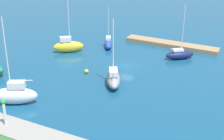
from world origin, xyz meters
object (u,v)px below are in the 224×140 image
Objects in this scene: sailboat_navy_west_end at (180,54)px; sailboat_white_near_pier at (14,95)px; sailboat_blue_east_end at (108,43)px; mooring_buoy_yellow at (87,71)px; sailboat_gray_mid_basin at (113,78)px; harbor_beacon at (4,111)px; pier_dock at (171,44)px; sailboat_yellow_lone_south at (68,46)px.

sailboat_white_near_pier is at bearing -159.50° from sailboat_navy_west_end.
mooring_buoy_yellow is at bearing -15.72° from sailboat_blue_east_end.
sailboat_gray_mid_basin is at bearing -151.31° from sailboat_navy_west_end.
mooring_buoy_yellow is (6.43, -1.90, -0.84)m from sailboat_gray_mid_basin.
sailboat_navy_west_end reaches higher than harbor_beacon.
harbor_beacon is at bearing 78.16° from pier_dock.
mooring_buoy_yellow is (9.19, 21.16, -0.04)m from pier_dock.
sailboat_blue_east_end is at bearing 29.91° from pier_dock.
sailboat_yellow_lone_south reaches higher than mooring_buoy_yellow.
sailboat_white_near_pier is at bearing -114.05° from sailboat_yellow_lone_south.
pier_dock is at bearing -138.68° from sailboat_white_near_pier.
sailboat_yellow_lone_south is 15.75× the size of mooring_buoy_yellow.
sailboat_white_near_pier is (10.27, 12.75, 0.31)m from sailboat_gray_mid_basin.
sailboat_yellow_lone_south reaches higher than sailboat_gray_mid_basin.
sailboat_blue_east_end is 15.94m from sailboat_navy_west_end.
pier_dock is 23.24m from sailboat_gray_mid_basin.
sailboat_gray_mid_basin reaches higher than sailboat_blue_east_end.
mooring_buoy_yellow is at bearing -133.37° from sailboat_white_near_pier.
harbor_beacon is at bearing -109.02° from sailboat_yellow_lone_south.
sailboat_navy_west_end is at bearing -148.65° from sailboat_white_near_pier.
sailboat_yellow_lone_south reaches higher than pier_dock.
sailboat_navy_west_end is at bearing -51.30° from sailboat_gray_mid_basin.
sailboat_yellow_lone_south is 23.13m from sailboat_navy_west_end.
harbor_beacon is 30.25m from sailboat_yellow_lone_south.
sailboat_gray_mid_basin is at bearing -107.67° from harbor_beacon.
sailboat_gray_mid_basin is 0.83× the size of sailboat_white_near_pier.
sailboat_blue_east_end is 14.50m from mooring_buoy_yellow.
sailboat_yellow_lone_south is 0.89× the size of sailboat_white_near_pier.
sailboat_gray_mid_basin is at bearing 2.82° from sailboat_blue_east_end.
mooring_buoy_yellow is (-3.84, -14.65, -1.15)m from sailboat_white_near_pier.
sailboat_gray_mid_basin is 18.62m from sailboat_blue_east_end.
mooring_buoy_yellow is at bearing 44.00° from sailboat_gray_mid_basin.
pier_dock is 2.30× the size of sailboat_blue_east_end.
pier_dock is 1.88× the size of sailboat_navy_west_end.
sailboat_navy_west_end is (-15.93, -0.39, -0.01)m from sailboat_blue_east_end.
sailboat_yellow_lone_south is 8.94m from sailboat_blue_east_end.
harbor_beacon is 0.31× the size of sailboat_yellow_lone_south.
mooring_buoy_yellow is at bearing -77.61° from sailboat_yellow_lone_south.
pier_dock is at bearing -101.84° from harbor_beacon.
harbor_beacon is 0.42× the size of sailboat_blue_east_end.
sailboat_gray_mid_basin is 18.24m from sailboat_yellow_lone_south.
harbor_beacon is 20.11m from sailboat_gray_mid_basin.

